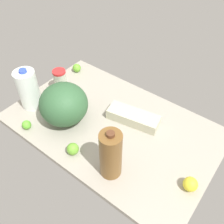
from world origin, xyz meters
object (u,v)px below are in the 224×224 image
Objects in this scene: tumbler_cup at (60,81)px; chocolate_milk_jug at (111,155)px; watermelon at (64,104)px; lemon_by_jug at (190,184)px; lime_beside_bowl at (27,125)px; lime_near_front at (73,149)px; egg_carton at (133,117)px; lime_loose at (77,68)px; milk_jug at (28,89)px.

tumbler_cup is 0.54× the size of chocolate_milk_jug.
watermelon is 77.83cm from lemon_by_jug.
lime_near_front is at bearing 6.19° from lime_beside_bowl.
egg_carton is 4.77× the size of lime_near_front.
chocolate_milk_jug is 4.91× the size of lime_loose.
tumbler_cup is at bearing 155.62° from chocolate_milk_jug.
chocolate_milk_jug reaches higher than watermelon.
lime_near_front reaches higher than lime_beside_bowl.
watermelon is 4.64× the size of lime_loose.
watermelon reaches higher than lime_near_front.
egg_carton is 1.11× the size of watermelon.
lime_loose is at bearing 131.83° from lime_near_front.
lemon_by_jug is at bearing 13.77° from lime_beside_bowl.
lemon_by_jug is (102.83, 7.43, -9.13)cm from milk_jug.
milk_jug is 21.88cm from lime_beside_bowl.
lime_loose is at bearing 144.33° from chocolate_milk_jug.
lime_loose is at bearing 104.98° from lime_beside_bowl.
watermelon is at bearing 55.86° from lime_beside_bowl.
watermelon is at bearing 9.09° from milk_jug.
lemon_by_jug is 92.63cm from lime_beside_bowl.
watermelon is at bearing -177.53° from lemon_by_jug.
milk_jug is at bearing 166.46° from lime_near_front.
chocolate_milk_jug is at bearing 7.08° from lime_beside_bowl.
watermelon is 4.30× the size of lime_near_front.
milk_jug is at bearing 131.35° from lime_beside_bowl.
milk_jug is (-57.90, -26.97, 9.41)cm from egg_carton.
lime_near_front is at bearing -118.29° from egg_carton.
watermelon is 24.47cm from lime_beside_bowl.
tumbler_cup reaches higher than lemon_by_jug.
lime_near_front is (-12.04, -38.01, 0.02)cm from egg_carton.
lemon_by_jug is 1.08× the size of lime_near_front.
lime_near_front is (41.51, -32.25, -4.75)cm from tumbler_cup.
lemon_by_jug is (98.47, -13.78, -4.48)cm from tumbler_cup.
watermelon is 3.97× the size of lemon_by_jug.
tumbler_cup is at bearing 175.42° from egg_carton.
milk_jug is 68.69cm from chocolate_milk_jug.
tumbler_cup reaches higher than lime_beside_bowl.
lemon_by_jug reaches higher than lime_loose.
lime_loose is at bearing 154.36° from egg_carton.
lemon_by_jug reaches higher than lime_near_front.
tumbler_cup is 0.52× the size of egg_carton.
chocolate_milk_jug reaches higher than milk_jug.
egg_carton is at bearing -14.92° from lime_loose.
egg_carton and lime_near_front have the same top height.
lime_beside_bowl is (-89.96, -22.04, -0.85)cm from lemon_by_jug.
watermelon is (21.19, -17.12, 4.07)cm from tumbler_cup.
lime_near_front is 33.20cm from lime_beside_bowl.
watermelon is 26.82cm from lime_near_front.
milk_jug is 4.52× the size of lime_loose.
lime_beside_bowl is (-12.68, -18.70, -9.40)cm from watermelon.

